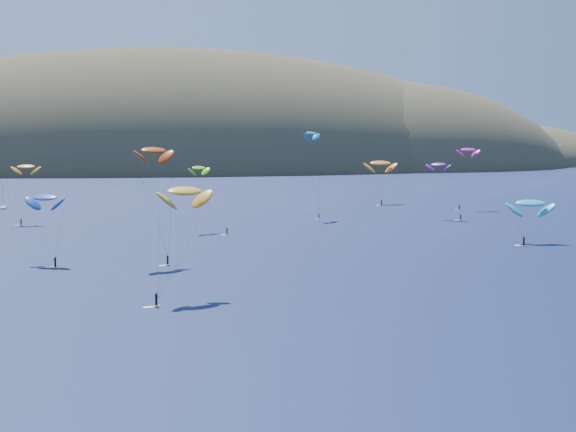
% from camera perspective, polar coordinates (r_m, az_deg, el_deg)
% --- Properties ---
extents(ground, '(2800.00, 2800.00, 0.00)m').
position_cam_1_polar(ground, '(86.19, 9.18, -11.27)').
color(ground, black).
rests_on(ground, ground).
extents(island, '(730.00, 300.00, 210.00)m').
position_cam_1_polar(island, '(643.69, -6.25, 2.51)').
color(island, '#3D3526').
rests_on(island, ground).
extents(sailboat, '(7.65, 6.60, 9.44)m').
position_cam_1_polar(sailboat, '(292.17, -19.59, 0.64)').
color(sailboat, white).
rests_on(sailboat, ground).
extents(kitesurfer_1, '(7.94, 8.29, 18.46)m').
position_cam_1_polar(kitesurfer_1, '(241.46, -18.14, 3.35)').
color(kitesurfer_1, gold).
rests_on(kitesurfer_1, ground).
extents(kitesurfer_2, '(10.98, 12.31, 19.05)m').
position_cam_1_polar(kitesurfer_2, '(126.34, -7.36, 1.76)').
color(kitesurfer_2, gold).
rests_on(kitesurfer_2, ground).
extents(kitesurfer_3, '(10.07, 14.72, 18.49)m').
position_cam_1_polar(kitesurfer_3, '(212.85, -6.35, 3.40)').
color(kitesurfer_3, gold).
rests_on(kitesurfer_3, ground).
extents(kitesurfer_4, '(8.00, 8.68, 27.98)m').
position_cam_1_polar(kitesurfer_4, '(245.28, 1.70, 5.89)').
color(kitesurfer_4, gold).
rests_on(kitesurfer_4, ground).
extents(kitesurfer_5, '(11.75, 9.86, 12.30)m').
position_cam_1_polar(kitesurfer_5, '(196.93, 16.86, 0.88)').
color(kitesurfer_5, gold).
rests_on(kitesurfer_5, ground).
extents(kitesurfer_6, '(8.56, 12.26, 18.41)m').
position_cam_1_polar(kitesurfer_6, '(248.48, 10.65, 3.61)').
color(kitesurfer_6, gold).
rests_on(kitesurfer_6, ground).
extents(kitesurfer_8, '(9.22, 5.69, 22.58)m').
position_cam_1_polar(kitesurfer_8, '(281.57, 12.70, 4.62)').
color(kitesurfer_8, gold).
rests_on(kitesurfer_8, ground).
extents(kitesurfer_9, '(9.53, 9.63, 24.66)m').
position_cam_1_polar(kitesurfer_9, '(160.72, -9.53, 4.61)').
color(kitesurfer_9, gold).
rests_on(kitesurfer_9, ground).
extents(kitesurfer_10, '(9.22, 11.80, 15.32)m').
position_cam_1_polar(kitesurfer_10, '(165.04, -16.88, 1.26)').
color(kitesurfer_10, gold).
rests_on(kitesurfer_10, ground).
extents(kitesurfer_11, '(12.39, 12.94, 18.31)m').
position_cam_1_polar(kitesurfer_11, '(300.09, 6.59, 3.76)').
color(kitesurfer_11, gold).
rests_on(kitesurfer_11, ground).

